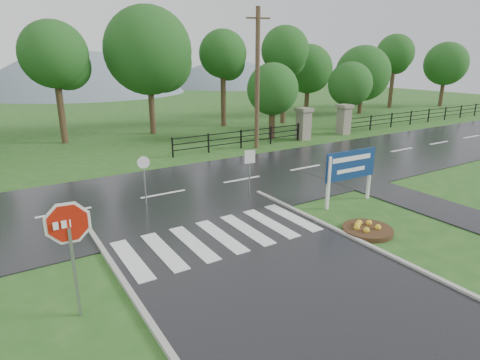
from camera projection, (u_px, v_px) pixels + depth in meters
ground at (329, 318)px, 9.15m from camera, size 120.00×120.00×0.00m
main_road at (164, 195)px, 17.23m from camera, size 90.00×8.00×0.04m
walkway at (410, 199)px, 16.71m from camera, size 2.20×11.00×0.04m
crosswalk at (221, 236)px, 13.17m from camera, size 6.50×2.80×0.02m
pillar_west at (304, 123)px, 28.35m from camera, size 1.00×1.00×2.24m
pillar_east at (344, 119)px, 30.39m from camera, size 1.00×1.00×2.24m
fence_west at (241, 137)px, 25.81m from camera, size 9.58×0.08×1.20m
fence_east at (429, 114)px, 35.99m from camera, size 20.58×0.08×1.20m
hills at (66, 187)px, 68.06m from camera, size 102.00×48.00×48.00m
treeline at (104, 138)px, 29.06m from camera, size 83.20×5.20×10.00m
stop_sign at (69, 234)px, 8.64m from camera, size 1.31×0.18×2.95m
estate_billboard at (351, 167)px, 15.80m from camera, size 2.52×0.16×2.21m
flower_bed at (368, 229)px, 13.53m from camera, size 1.68×1.68×0.34m
reg_sign_small at (250, 164)px, 16.58m from camera, size 0.44×0.14×2.03m
reg_sign_round at (144, 175)px, 15.51m from camera, size 0.47×0.12×2.06m
utility_pole_east at (257, 79)px, 24.78m from camera, size 1.49×0.51×8.54m
entrance_tree_left at (273, 89)px, 28.02m from camera, size 3.61×3.61×5.32m
entrance_tree_right at (350, 84)px, 31.91m from camera, size 3.48×3.48×5.32m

